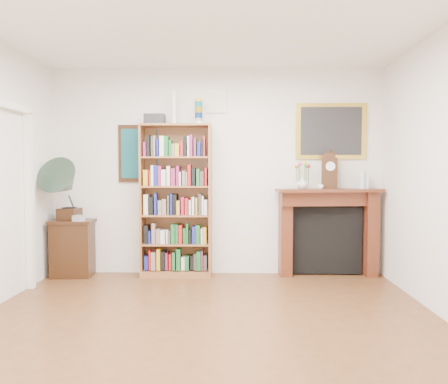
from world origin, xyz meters
The scene contains 15 objects.
room centered at (0.00, 0.00, 1.40)m, with size 4.51×5.01×2.81m.
door_casing centered at (-2.21, 1.20, 1.26)m, with size 0.08×1.02×2.17m.
teal_poster centered at (-1.05, 2.48, 1.65)m, with size 0.58×0.04×0.78m.
small_picture centered at (0.00, 2.48, 2.35)m, with size 0.26×0.04×0.30m.
gilt_painting centered at (1.55, 2.48, 1.95)m, with size 0.95×0.04×0.75m.
bookshelf centered at (-0.53, 2.31, 1.14)m, with size 0.94×0.34×2.34m.
side_cabinet centered at (-1.92, 2.28, 0.38)m, with size 0.56×0.40×0.76m, color black.
fireplace centered at (1.50, 2.40, 0.69)m, with size 1.42×0.46×1.18m.
gramophone centered at (-1.97, 2.16, 1.23)m, with size 0.58×0.69×0.83m.
cd_stack centered at (-1.78, 2.13, 0.80)m, with size 0.12×0.12×0.08m, color silver.
mantel_clock centered at (1.51, 2.37, 1.41)m, with size 0.22×0.15×0.48m.
flower_vase centered at (1.15, 2.36, 1.25)m, with size 0.15×0.15×0.15m, color silver.
teacup centered at (1.38, 2.29, 1.21)m, with size 0.08×0.08×0.06m, color white.
bottle_left centered at (1.94, 2.34, 1.30)m, with size 0.07×0.07×0.24m, color silver.
bottle_right centered at (2.01, 2.37, 1.28)m, with size 0.06×0.06×0.20m, color silver.
Camera 1 is at (0.25, -3.47, 1.44)m, focal length 35.00 mm.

